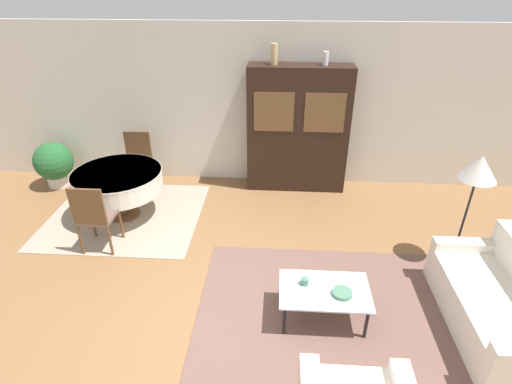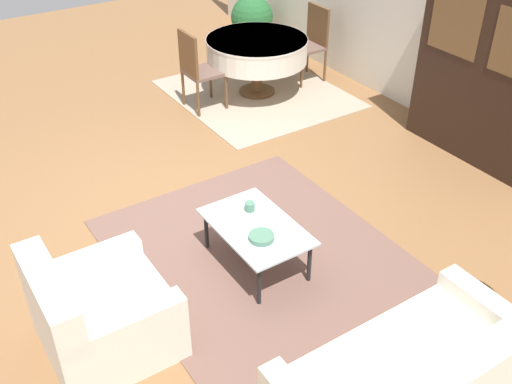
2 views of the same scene
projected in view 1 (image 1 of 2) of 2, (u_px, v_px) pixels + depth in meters
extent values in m
plane|color=brown|center=(229.00, 333.00, 4.25)|extent=(14.00, 14.00, 0.00)
cube|color=beige|center=(253.00, 107.00, 6.75)|extent=(10.00, 0.06, 2.70)
cube|color=brown|center=(326.00, 312.00, 4.50)|extent=(2.89, 2.25, 0.01)
cube|color=gray|center=(126.00, 215.00, 6.27)|extent=(2.31, 2.06, 0.01)
cube|color=silver|center=(494.00, 312.00, 4.21)|extent=(0.88, 1.71, 0.46)
cube|color=silver|center=(471.00, 245.00, 4.74)|extent=(0.88, 0.16, 0.12)
cylinder|color=black|center=(284.00, 320.00, 4.15)|extent=(0.04, 0.04, 0.38)
cylinder|color=black|center=(366.00, 324.00, 4.10)|extent=(0.04, 0.04, 0.38)
cylinder|color=black|center=(284.00, 287.00, 4.58)|extent=(0.04, 0.04, 0.38)
cylinder|color=black|center=(359.00, 290.00, 4.53)|extent=(0.04, 0.04, 0.38)
cube|color=silver|center=(325.00, 290.00, 4.24)|extent=(0.96, 0.62, 0.02)
cube|color=black|center=(298.00, 130.00, 6.62)|extent=(1.66, 0.43, 2.10)
cube|color=brown|center=(274.00, 112.00, 6.27)|extent=(0.63, 0.01, 0.63)
cube|color=brown|center=(325.00, 113.00, 6.23)|extent=(0.63, 0.01, 0.63)
cylinder|color=brown|center=(124.00, 214.00, 6.27)|extent=(0.48, 0.48, 0.03)
cylinder|color=brown|center=(122.00, 202.00, 6.17)|extent=(0.14, 0.14, 0.45)
cylinder|color=silver|center=(118.00, 181.00, 5.99)|extent=(1.31, 1.31, 0.30)
cylinder|color=silver|center=(117.00, 173.00, 5.92)|extent=(1.32, 1.32, 0.03)
cylinder|color=brown|center=(93.00, 223.00, 5.66)|extent=(0.04, 0.04, 0.45)
cylinder|color=brown|center=(121.00, 224.00, 5.64)|extent=(0.04, 0.04, 0.45)
cylinder|color=brown|center=(81.00, 240.00, 5.31)|extent=(0.04, 0.04, 0.45)
cylinder|color=brown|center=(110.00, 241.00, 5.29)|extent=(0.04, 0.04, 0.45)
cube|color=brown|center=(98.00, 217.00, 5.36)|extent=(0.44, 0.44, 0.04)
cube|color=brown|center=(87.00, 207.00, 5.05)|extent=(0.44, 0.04, 0.52)
cylinder|color=brown|center=(147.00, 185.00, 6.68)|extent=(0.04, 0.04, 0.45)
cylinder|color=brown|center=(123.00, 184.00, 6.70)|extent=(0.04, 0.04, 0.45)
cylinder|color=brown|center=(154.00, 174.00, 7.03)|extent=(0.04, 0.04, 0.45)
cylinder|color=brown|center=(131.00, 173.00, 7.05)|extent=(0.04, 0.04, 0.45)
cube|color=brown|center=(137.00, 166.00, 6.74)|extent=(0.44, 0.44, 0.04)
cube|color=brown|center=(138.00, 146.00, 6.78)|extent=(0.44, 0.04, 0.52)
cylinder|color=black|center=(452.00, 259.00, 5.32)|extent=(0.28, 0.28, 0.02)
cylinder|color=black|center=(464.00, 220.00, 5.02)|extent=(0.03, 0.03, 1.21)
cone|color=beige|center=(480.00, 168.00, 4.66)|extent=(0.43, 0.43, 0.30)
cylinder|color=#4C7A60|center=(305.00, 281.00, 4.29)|extent=(0.09, 0.09, 0.08)
cylinder|color=#4C7A60|center=(342.00, 293.00, 4.16)|extent=(0.21, 0.21, 0.04)
cylinder|color=tan|center=(274.00, 54.00, 6.05)|extent=(0.10, 0.10, 0.31)
cylinder|color=white|center=(326.00, 58.00, 6.04)|extent=(0.09, 0.09, 0.20)
cylinder|color=beige|center=(59.00, 180.00, 7.10)|extent=(0.35, 0.35, 0.20)
sphere|color=#235B2D|center=(53.00, 161.00, 6.92)|extent=(0.66, 0.66, 0.66)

